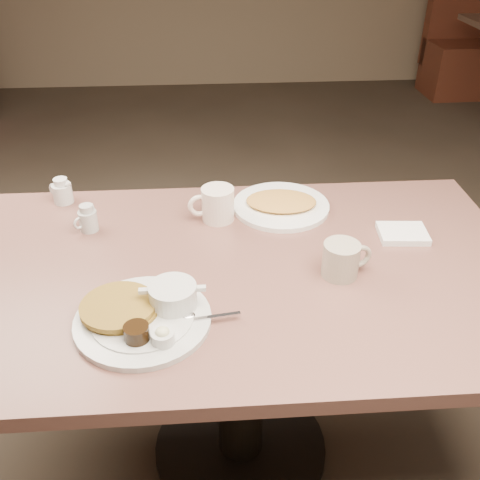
{
  "coord_description": "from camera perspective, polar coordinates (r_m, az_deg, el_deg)",
  "views": [
    {
      "loc": [
        -0.08,
        -1.14,
        1.58
      ],
      "look_at": [
        0.0,
        0.02,
        0.82
      ],
      "focal_mm": 40.89,
      "sensor_mm": 36.0,
      "label": 1
    }
  ],
  "objects": [
    {
      "name": "diner_table",
      "position": [
        1.52,
        0.05,
        -8.01
      ],
      "size": [
        1.5,
        0.9,
        0.75
      ],
      "color": "#84564C",
      "rests_on": "ground"
    },
    {
      "name": "main_plate",
      "position": [
        1.26,
        -9.85,
        -7.42
      ],
      "size": [
        0.38,
        0.31,
        0.07
      ],
      "color": "silver",
      "rests_on": "diner_table"
    },
    {
      "name": "coffee_mug_near",
      "position": [
        1.39,
        10.61,
        -1.97
      ],
      "size": [
        0.14,
        0.11,
        0.09
      ],
      "color": "#AFA591",
      "rests_on": "diner_table"
    },
    {
      "name": "napkin",
      "position": [
        1.6,
        16.62,
        0.66
      ],
      "size": [
        0.14,
        0.12,
        0.02
      ],
      "color": "white",
      "rests_on": "diner_table"
    },
    {
      "name": "coffee_mug_far",
      "position": [
        1.59,
        -2.47,
        3.76
      ],
      "size": [
        0.14,
        0.11,
        0.1
      ],
      "color": "white",
      "rests_on": "diner_table"
    },
    {
      "name": "creamer_left",
      "position": [
        1.6,
        -15.61,
        2.13
      ],
      "size": [
        0.07,
        0.07,
        0.08
      ],
      "color": "beige",
      "rests_on": "diner_table"
    },
    {
      "name": "creamer_right",
      "position": [
        1.78,
        -18.08,
        4.84
      ],
      "size": [
        0.08,
        0.06,
        0.08
      ],
      "color": "silver",
      "rests_on": "diner_table"
    },
    {
      "name": "hash_plate",
      "position": [
        1.67,
        4.31,
        3.73
      ],
      "size": [
        0.32,
        0.32,
        0.04
      ],
      "color": "white",
      "rests_on": "diner_table"
    }
  ]
}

